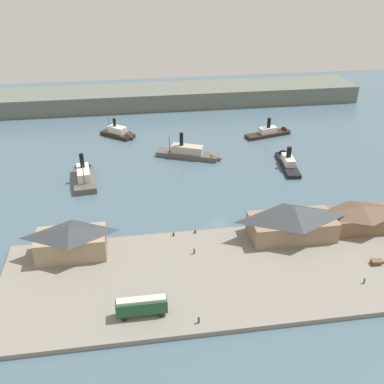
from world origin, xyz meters
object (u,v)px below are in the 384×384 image
at_px(ferry_shed_customs_shed, 360,216).
at_px(mooring_post_center_west, 195,232).
at_px(ferry_moored_east, 286,160).
at_px(street_tram, 142,306).
at_px(horse_cart, 381,260).
at_px(ferry_departing_north, 193,154).
at_px(ferry_shed_central_terminal, 292,221).
at_px(pedestrian_near_east_shed, 199,320).
at_px(ferry_near_quay, 273,132).
at_px(ferry_mid_harbor, 84,175).
at_px(pedestrian_walking_east, 194,251).
at_px(pedestrian_near_cart, 364,281).
at_px(ferry_moored_west, 121,134).
at_px(ferry_shed_west_terminal, 71,240).
at_px(mooring_post_east, 174,234).

bearing_deg(ferry_shed_customs_shed, mooring_post_center_west, 174.82).
distance_m(ferry_shed_customs_shed, ferry_moored_east, 44.72).
relative_size(street_tram, ferry_moored_east, 0.48).
xyz_separation_m(horse_cart, ferry_departing_north, (-34.95, 69.80, -0.40)).
bearing_deg(ferry_shed_central_terminal, pedestrian_near_east_shed, -137.03).
bearing_deg(ferry_moored_east, ferry_near_quay, 82.30).
height_order(ferry_shed_central_terminal, ferry_mid_harbor, ferry_shed_central_terminal).
xyz_separation_m(pedestrian_walking_east, pedestrian_near_cart, (36.33, -16.81, -0.06)).
bearing_deg(ferry_moored_east, ferry_shed_customs_shed, -83.65).
bearing_deg(ferry_near_quay, pedestrian_walking_east, -120.21).
relative_size(pedestrian_walking_east, ferry_near_quay, 0.08).
height_order(ferry_shed_central_terminal, ferry_moored_west, ferry_shed_central_terminal).
bearing_deg(ferry_near_quay, ferry_shed_central_terminal, -104.06).
relative_size(street_tram, ferry_near_quay, 0.50).
distance_m(mooring_post_center_west, ferry_mid_harbor, 49.89).
height_order(ferry_moored_west, ferry_mid_harbor, ferry_mid_harbor).
xyz_separation_m(ferry_shed_west_terminal, pedestrian_near_cart, (66.12, -21.17, -3.49)).
bearing_deg(pedestrian_walking_east, ferry_shed_central_terminal, 8.57).
relative_size(pedestrian_near_cart, ferry_moored_east, 0.07).
distance_m(ferry_shed_customs_shed, horse_cart, 15.96).
bearing_deg(ferry_moored_east, mooring_post_center_west, -134.25).
bearing_deg(ferry_shed_west_terminal, ferry_departing_north, 54.85).
bearing_deg(ferry_departing_north, pedestrian_near_cart, -70.07).
bearing_deg(ferry_mid_harbor, ferry_shed_west_terminal, -90.06).
bearing_deg(ferry_mid_harbor, street_tram, -76.70).
bearing_deg(ferry_shed_customs_shed, ferry_moored_west, 128.62).
relative_size(ferry_shed_west_terminal, pedestrian_near_cart, 10.79).
relative_size(horse_cart, ferry_departing_north, 0.23).
height_order(ferry_shed_customs_shed, ferry_moored_west, ferry_shed_customs_shed).
xyz_separation_m(ferry_shed_west_terminal, mooring_post_center_west, (31.41, 4.61, -3.77)).
bearing_deg(ferry_mid_harbor, pedestrian_near_cart, -44.34).
bearing_deg(ferry_departing_north, ferry_moored_east, -17.09).
xyz_separation_m(pedestrian_near_east_shed, pedestrian_near_cart, (39.02, 6.30, -0.09)).
height_order(pedestrian_near_east_shed, ferry_moored_east, ferry_moored_east).
bearing_deg(horse_cart, ferry_departing_north, 116.60).
height_order(pedestrian_near_cart, ferry_moored_east, ferry_moored_east).
bearing_deg(street_tram, mooring_post_east, 70.64).
relative_size(mooring_post_center_west, ferry_near_quay, 0.04).
xyz_separation_m(ferry_shed_west_terminal, pedestrian_near_east_shed, (27.10, -27.47, -3.41)).
distance_m(horse_cart, ferry_near_quay, 87.21).
bearing_deg(ferry_shed_west_terminal, ferry_mid_harbor, 89.94).
bearing_deg(mooring_post_center_west, ferry_mid_harbor, 128.96).
distance_m(pedestrian_near_east_shed, ferry_departing_north, 83.05).
relative_size(horse_cart, ferry_mid_harbor, 0.28).
height_order(ferry_shed_central_terminal, ferry_moored_east, ferry_shed_central_terminal).
relative_size(street_tram, pedestrian_near_cart, 6.64).
height_order(horse_cart, mooring_post_center_west, horse_cart).
bearing_deg(ferry_departing_north, street_tram, -106.17).
relative_size(horse_cart, ferry_near_quay, 0.26).
bearing_deg(ferry_moored_west, ferry_shed_central_terminal, -61.38).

